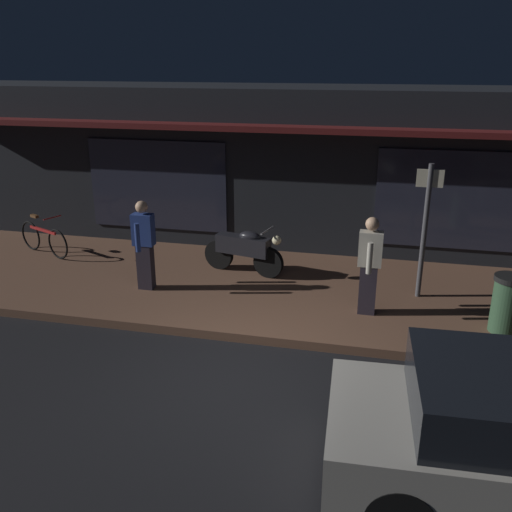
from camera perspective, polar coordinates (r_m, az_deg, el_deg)
name	(u,v)px	position (r m, az deg, el deg)	size (l,w,h in m)	color
ground_plane	(242,379)	(7.86, -1.41, -12.59)	(60.00, 60.00, 0.00)	black
sidewalk_slab	(281,291)	(10.43, 2.60, -3.58)	(18.00, 4.00, 0.15)	brown
storefront_building	(308,166)	(13.15, 5.39, 9.19)	(18.00, 3.30, 3.60)	black
motorcycle	(245,249)	(10.89, -1.18, 0.70)	(1.68, 0.65, 0.97)	black
bicycle_parked	(44,238)	(12.84, -21.03, 1.70)	(1.53, 0.72, 0.91)	black
person_photographer	(144,243)	(10.23, -11.46, 1.28)	(0.38, 0.61, 1.67)	#28232D
person_bystander	(369,264)	(9.22, 11.62, -0.81)	(0.38, 0.61, 1.67)	#28232D
sign_post	(425,224)	(9.97, 17.05, 3.21)	(0.44, 0.09, 2.40)	#47474C
trash_bin	(507,304)	(9.42, 24.42, -4.49)	(0.48, 0.48, 0.93)	#2D4C33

